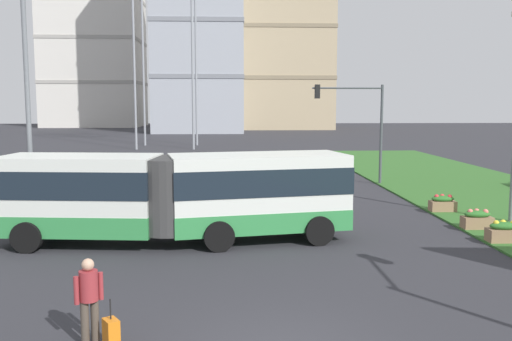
{
  "coord_description": "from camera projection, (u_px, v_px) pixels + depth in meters",
  "views": [
    {
      "loc": [
        -0.98,
        -10.06,
        4.7
      ],
      "look_at": [
        -0.01,
        10.85,
        2.2
      ],
      "focal_mm": 38.82,
      "sensor_mm": 36.0,
      "label": 1
    }
  ],
  "objects": [
    {
      "name": "apartment_tower_west",
      "position": [
        94.0,
        43.0,
        118.11
      ],
      "size": [
        19.92,
        16.8,
        35.61
      ],
      "color": "silver",
      "rests_on": "ground"
    },
    {
      "name": "flower_planter_4",
      "position": [
        443.0,
        203.0,
        24.1
      ],
      "size": [
        1.1,
        0.56,
        0.74
      ],
      "color": "#937051",
      "rests_on": "grass_median"
    },
    {
      "name": "traffic_light_far_right",
      "position": [
        358.0,
        116.0,
        32.22
      ],
      "size": [
        4.18,
        0.28,
        5.85
      ],
      "color": "#474C51",
      "rests_on": "ground"
    },
    {
      "name": "flower_planter_2",
      "position": [
        504.0,
        232.0,
        18.71
      ],
      "size": [
        1.1,
        0.56,
        0.74
      ],
      "color": "#937051",
      "rests_on": "grass_median"
    },
    {
      "name": "apartment_tower_westcentre",
      "position": [
        199.0,
        2.0,
        94.76
      ],
      "size": [
        15.12,
        18.15,
        44.17
      ],
      "color": "#9EA3AD",
      "rests_on": "ground"
    },
    {
      "name": "streetlight_left",
      "position": [
        28.0,
        100.0,
        20.52
      ],
      "size": [
        0.7,
        0.28,
        8.84
      ],
      "color": "slate",
      "rests_on": "ground"
    },
    {
      "name": "rolling_suitcase",
      "position": [
        111.0,
        333.0,
        10.67
      ],
      "size": [
        0.4,
        0.43,
        0.97
      ],
      "color": "orange",
      "rests_on": "ground"
    },
    {
      "name": "car_navy_sedan",
      "position": [
        143.0,
        173.0,
        31.86
      ],
      "size": [
        4.59,
        2.45,
        1.58
      ],
      "color": "#19234C",
      "rests_on": "ground"
    },
    {
      "name": "articulated_bus",
      "position": [
        176.0,
        194.0,
        18.86
      ],
      "size": [
        12.02,
        3.64,
        3.0
      ],
      "color": "silver",
      "rests_on": "ground"
    },
    {
      "name": "apartment_tower_centre",
      "position": [
        282.0,
        33.0,
        107.5
      ],
      "size": [
        18.98,
        15.96,
        37.22
      ],
      "color": "tan",
      "rests_on": "ground"
    },
    {
      "name": "flower_planter_3",
      "position": [
        477.0,
        219.0,
        20.73
      ],
      "size": [
        1.1,
        0.56,
        0.74
      ],
      "color": "#937051",
      "rests_on": "grass_median"
    },
    {
      "name": "pedestrian_crossing",
      "position": [
        89.0,
        295.0,
        10.77
      ],
      "size": [
        0.5,
        0.36,
        1.74
      ],
      "color": "#4C4238",
      "rests_on": "ground"
    }
  ]
}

